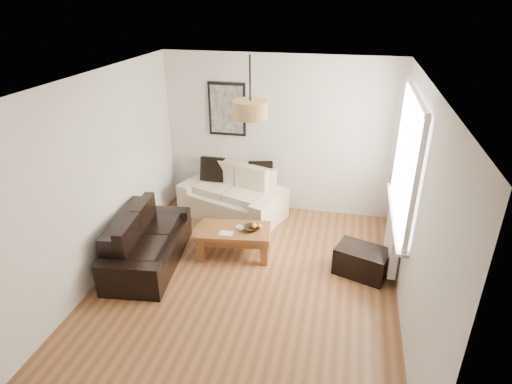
% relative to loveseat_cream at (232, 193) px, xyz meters
% --- Properties ---
extents(floor, '(4.50, 4.50, 0.00)m').
position_rel_loveseat_cream_xyz_m(floor, '(0.67, -1.78, -0.41)').
color(floor, brown).
rests_on(floor, ground).
extents(ceiling, '(3.80, 4.50, 0.00)m').
position_rel_loveseat_cream_xyz_m(ceiling, '(0.67, -1.78, 2.19)').
color(ceiling, white).
rests_on(ceiling, floor).
extents(wall_back, '(3.80, 0.04, 2.60)m').
position_rel_loveseat_cream_xyz_m(wall_back, '(0.67, 0.47, 0.89)').
color(wall_back, silver).
rests_on(wall_back, floor).
extents(wall_front, '(3.80, 0.04, 2.60)m').
position_rel_loveseat_cream_xyz_m(wall_front, '(0.67, -4.03, 0.89)').
color(wall_front, silver).
rests_on(wall_front, floor).
extents(wall_left, '(0.04, 4.50, 2.60)m').
position_rel_loveseat_cream_xyz_m(wall_left, '(-1.23, -1.78, 0.89)').
color(wall_left, silver).
rests_on(wall_left, floor).
extents(wall_right, '(0.04, 4.50, 2.60)m').
position_rel_loveseat_cream_xyz_m(wall_right, '(2.57, -1.78, 0.89)').
color(wall_right, silver).
rests_on(wall_right, floor).
extents(window_bay, '(0.14, 1.90, 1.60)m').
position_rel_loveseat_cream_xyz_m(window_bay, '(2.53, -0.98, 1.19)').
color(window_bay, white).
rests_on(window_bay, wall_right).
extents(radiator, '(0.10, 0.90, 0.52)m').
position_rel_loveseat_cream_xyz_m(radiator, '(2.49, -0.98, -0.03)').
color(radiator, white).
rests_on(radiator, wall_right).
extents(poster, '(0.62, 0.04, 0.87)m').
position_rel_loveseat_cream_xyz_m(poster, '(-0.18, 0.44, 1.29)').
color(poster, black).
rests_on(poster, wall_back).
extents(pendant_shade, '(0.40, 0.40, 0.20)m').
position_rel_loveseat_cream_xyz_m(pendant_shade, '(0.67, -1.48, 1.82)').
color(pendant_shade, tan).
rests_on(pendant_shade, ceiling).
extents(loveseat_cream, '(1.86, 1.40, 0.82)m').
position_rel_loveseat_cream_xyz_m(loveseat_cream, '(0.00, 0.00, 0.00)').
color(loveseat_cream, beige).
rests_on(loveseat_cream, floor).
extents(sofa_leather, '(0.99, 1.73, 0.71)m').
position_rel_loveseat_cream_xyz_m(sofa_leather, '(-0.76, -1.59, -0.06)').
color(sofa_leather, black).
rests_on(sofa_leather, floor).
extents(coffee_table, '(1.08, 0.69, 0.42)m').
position_rel_loveseat_cream_xyz_m(coffee_table, '(0.34, -1.14, -0.20)').
color(coffee_table, brown).
rests_on(coffee_table, floor).
extents(ottoman, '(0.77, 0.62, 0.38)m').
position_rel_loveseat_cream_xyz_m(ottoman, '(2.12, -1.21, -0.22)').
color(ottoman, black).
rests_on(ottoman, floor).
extents(cushion_left, '(0.40, 0.12, 0.40)m').
position_rel_loveseat_cream_xyz_m(cushion_left, '(-0.40, 0.20, 0.31)').
color(cushion_left, black).
rests_on(cushion_left, loveseat_cream).
extents(cushion_right, '(0.42, 0.22, 0.40)m').
position_rel_loveseat_cream_xyz_m(cushion_right, '(0.43, 0.20, 0.31)').
color(cushion_right, black).
rests_on(cushion_right, loveseat_cream).
extents(fruit_bowl, '(0.28, 0.28, 0.05)m').
position_rel_loveseat_cream_xyz_m(fruit_bowl, '(0.59, -1.10, 0.03)').
color(fruit_bowl, black).
rests_on(fruit_bowl, coffee_table).
extents(orange_a, '(0.08, 0.08, 0.07)m').
position_rel_loveseat_cream_xyz_m(orange_a, '(0.62, -1.06, 0.04)').
color(orange_a, '#FF9F15').
rests_on(orange_a, fruit_bowl).
extents(orange_b, '(0.09, 0.09, 0.07)m').
position_rel_loveseat_cream_xyz_m(orange_b, '(0.68, -1.04, 0.04)').
color(orange_b, orange).
rests_on(orange_b, fruit_bowl).
extents(orange_c, '(0.09, 0.09, 0.07)m').
position_rel_loveseat_cream_xyz_m(orange_c, '(0.61, -1.02, 0.04)').
color(orange_c, orange).
rests_on(orange_c, fruit_bowl).
extents(papers, '(0.19, 0.13, 0.01)m').
position_rel_loveseat_cream_xyz_m(papers, '(0.27, -1.27, 0.01)').
color(papers, white).
rests_on(papers, coffee_table).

